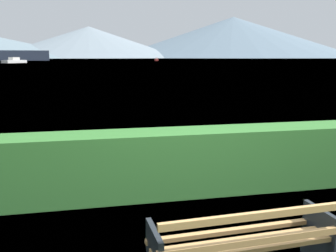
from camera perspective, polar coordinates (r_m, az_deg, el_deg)
water_surface at (r=310.88m, az=-11.92°, el=10.07°), size 620.00×620.00×0.00m
park_bench at (r=3.72m, az=11.68°, el=-17.55°), size 1.82×0.66×0.87m
hedge_row at (r=5.94m, az=1.79°, el=-5.57°), size 11.81×0.71×1.02m
fishing_boat_near at (r=189.17m, az=-1.78°, el=10.21°), size 2.22×5.43×1.59m
tender_far at (r=135.43m, az=-22.67°, el=9.26°), size 7.23×8.64×1.95m
distant_hills at (r=553.05m, az=-7.84°, el=13.12°), size 806.68×431.33×63.85m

